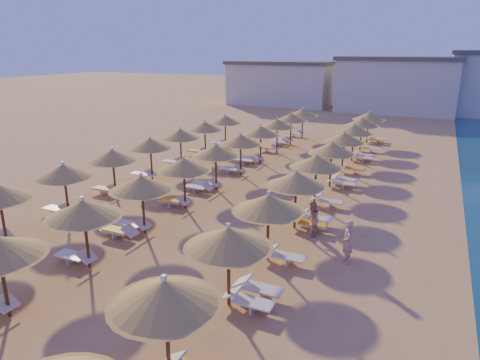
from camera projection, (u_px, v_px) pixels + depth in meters
The scene contains 8 objects.
ground at pixel (232, 233), 20.04m from camera, with size 220.00×220.00×0.00m, color tan.
hotel_blocks at pixel (399, 84), 58.07m from camera, with size 46.37×10.31×8.10m.
parasol_row_east at pixel (316, 162), 23.03m from camera, with size 2.95×38.64×2.95m.
parasol_row_west at pixel (216, 151), 25.50m from camera, with size 2.95×38.64×2.95m.
parasol_row_inland at pixel (150, 144), 27.41m from camera, with size 2.95×24.36×2.95m.
loungers at pixel (240, 188), 25.39m from camera, with size 14.07×37.23×0.66m.
beachgoer_b at pixel (312, 219), 19.52m from camera, with size 0.79×0.62×1.63m, color tan.
beachgoer_a at pixel (347, 242), 17.00m from camera, with size 0.66×0.43×1.81m, color tan.
Camera 1 is at (8.11, -16.55, 8.27)m, focal length 32.00 mm.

